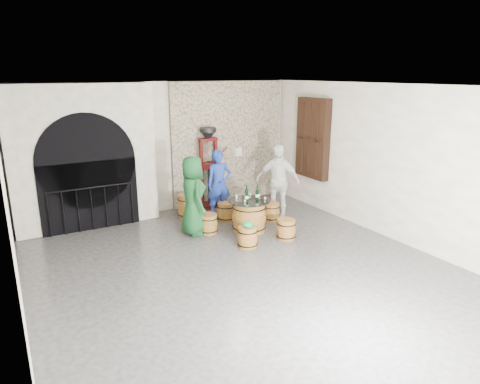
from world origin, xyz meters
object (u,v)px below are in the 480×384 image
person_blue (219,184)px  corking_press (209,162)px  barrel_stool_right (271,212)px  wine_bottle_right (247,194)px  person_white (278,182)px  side_barrel (186,206)px  barrel_stool_near_right (286,229)px  barrel_table (249,216)px  wine_bottle_left (247,196)px  wine_bottle_center (257,194)px  barrel_stool_far (226,212)px  barrel_stool_near_left (248,237)px  barrel_stool_left (208,224)px  person_green (193,196)px

person_blue → corking_press: bearing=90.2°
barrel_stool_right → person_blue: 1.40m
wine_bottle_right → corking_press: size_ratio=0.16×
person_blue → person_white: (1.21, -0.70, 0.07)m
person_white → side_barrel: 2.28m
person_white → corking_press: 1.92m
barrel_stool_near_right → person_blue: 2.13m
barrel_table → barrel_stool_right: bearing=23.7°
barrel_stool_right → person_white: person_white is taller
wine_bottle_left → wine_bottle_center: 0.26m
barrel_stool_far → person_white: (1.18, -0.43, 0.68)m
barrel_table → barrel_stool_near_left: bearing=-122.7°
barrel_table → wine_bottle_left: size_ratio=2.80×
barrel_stool_right → side_barrel: (-1.68, 1.19, 0.07)m
wine_bottle_left → side_barrel: size_ratio=0.57×
wine_bottle_center → barrel_stool_right: bearing=32.5°
barrel_stool_left → wine_bottle_center: wine_bottle_center is taller
side_barrel → barrel_stool_left: bearing=-89.3°
barrel_stool_right → person_white: 0.73m
barrel_stool_near_left → person_green: person_green is taller
barrel_table → barrel_stool_far: bearing=97.2°
person_green → side_barrel: size_ratio=3.01×
corking_press → wine_bottle_right: bearing=-98.0°
person_blue → wine_bottle_center: (0.32, -1.22, 0.01)m
person_blue → barrel_stool_near_right: bearing=-63.4°
barrel_stool_left → corking_press: corking_press is taller
barrel_stool_left → person_white: person_white is taller
wine_bottle_right → corking_press: bearing=89.8°
barrel_table → barrel_stool_near_left: 0.91m
corking_press → barrel_stool_near_right: bearing=-88.7°
person_blue → wine_bottle_right: bearing=-73.0°
wine_bottle_right → side_barrel: wine_bottle_right is taller
barrel_stool_right → wine_bottle_left: size_ratio=1.32×
wine_bottle_center → side_barrel: 1.98m
person_green → person_blue: person_green is taller
person_white → wine_bottle_right: 1.14m
barrel_stool_right → barrel_stool_near_left: 1.73m
barrel_stool_right → barrel_stool_near_right: (-0.38, -1.15, 0.00)m
barrel_stool_near_right → wine_bottle_left: wine_bottle_left is taller
barrel_stool_near_left → person_green: 1.52m
barrel_stool_far → person_white: bearing=-20.0°
barrel_stool_far → barrel_stool_right: size_ratio=1.00×
barrel_table → person_white: 1.28m
wine_bottle_right → corking_press: 1.97m
person_green → side_barrel: 1.26m
barrel_stool_left → wine_bottle_right: (0.83, -0.24, 0.63)m
person_green → corking_press: corking_press is taller
person_green → person_white: (2.20, 0.01, 0.04)m
person_blue → corking_press: size_ratio=0.80×
barrel_stool_left → person_green: 0.72m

